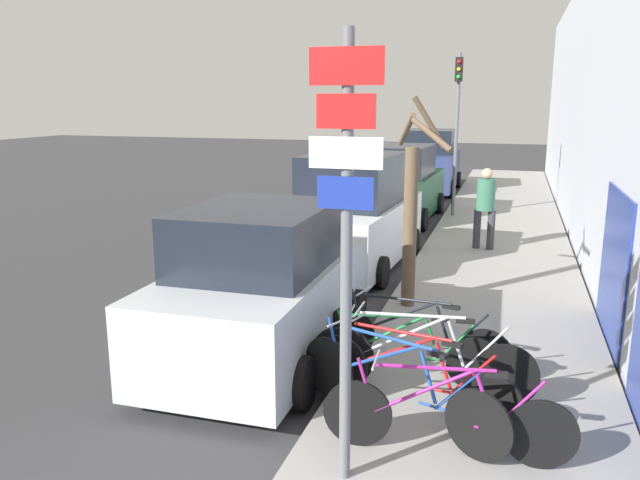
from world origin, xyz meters
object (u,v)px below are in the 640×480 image
(bicycle_2, at_px, (411,378))
(bicycle_4, at_px, (404,353))
(parked_car_2, at_px, (402,186))
(traffic_light, at_px, (457,113))
(bicycle_0, at_px, (446,418))
(parked_car_3, at_px, (430,164))
(bicycle_3, at_px, (422,361))
(bicycle_5, at_px, (415,338))
(signpost, at_px, (346,237))
(parked_car_1, at_px, (354,217))
(parked_car_0, at_px, (263,289))
(pedestrian_near, at_px, (485,203))
(bicycle_1, at_px, (396,388))
(street_tree, at_px, (412,213))

(bicycle_2, distance_m, bicycle_4, 0.71)
(parked_car_2, relative_size, traffic_light, 1.03)
(bicycle_0, xyz_separation_m, parked_car_3, (-2.55, 18.30, 0.52))
(bicycle_3, distance_m, traffic_light, 11.74)
(bicycle_0, xyz_separation_m, bicycle_3, (-0.39, 1.17, 0.02))
(bicycle_4, distance_m, bicycle_5, 0.47)
(signpost, relative_size, parked_car_1, 0.85)
(bicycle_2, distance_m, parked_car_0, 2.56)
(parked_car_2, distance_m, pedestrian_near, 4.41)
(parked_car_0, bearing_deg, bicycle_3, -20.84)
(bicycle_0, relative_size, bicycle_2, 1.00)
(bicycle_0, bearing_deg, parked_car_1, 17.00)
(bicycle_3, height_order, pedestrian_near, pedestrian_near)
(signpost, xyz_separation_m, bicycle_4, (0.18, 2.01, -1.79))
(bicycle_0, bearing_deg, pedestrian_near, -3.18)
(bicycle_4, xyz_separation_m, parked_car_3, (-1.92, 16.88, 0.54))
(signpost, distance_m, bicycle_5, 3.05)
(bicycle_5, relative_size, parked_car_0, 0.56)
(bicycle_4, bearing_deg, bicycle_2, -169.68)
(bicycle_0, relative_size, parked_car_2, 0.50)
(bicycle_0, bearing_deg, traffic_light, 1.37)
(signpost, height_order, parked_car_3, signpost)
(bicycle_4, distance_m, traffic_light, 11.50)
(parked_car_0, bearing_deg, pedestrian_near, 68.59)
(bicycle_1, bearing_deg, parked_car_0, 78.82)
(bicycle_1, height_order, bicycle_4, bicycle_1)
(bicycle_0, distance_m, bicycle_3, 1.23)
(bicycle_2, xyz_separation_m, parked_car_2, (-2.14, 11.56, 0.43))
(bicycle_2, distance_m, bicycle_3, 0.44)
(street_tree, bearing_deg, signpost, -87.31)
(bicycle_0, relative_size, parked_car_1, 0.52)
(bicycle_3, xyz_separation_m, parked_car_3, (-2.16, 17.13, 0.49))
(street_tree, bearing_deg, parked_car_2, 100.90)
(bicycle_1, height_order, parked_car_0, parked_car_0)
(signpost, distance_m, parked_car_1, 7.78)
(street_tree, bearing_deg, parked_car_3, 96.16)
(bicycle_0, height_order, bicycle_3, bicycle_3)
(bicycle_0, relative_size, pedestrian_near, 1.29)
(bicycle_0, distance_m, parked_car_0, 3.33)
(signpost, height_order, bicycle_4, signpost)
(street_tree, bearing_deg, bicycle_1, -82.66)
(traffic_light, bearing_deg, parked_car_3, 103.93)
(parked_car_0, xyz_separation_m, parked_car_3, (0.08, 16.30, 0.12))
(bicycle_1, xyz_separation_m, parked_car_0, (-2.09, 1.57, 0.38))
(parked_car_1, bearing_deg, parked_car_2, 93.36)
(bicycle_1, relative_size, street_tree, 0.70)
(bicycle_2, xyz_separation_m, bicycle_5, (-0.14, 1.15, -0.00))
(pedestrian_near, bearing_deg, parked_car_2, -45.31)
(bicycle_4, bearing_deg, traffic_light, -2.70)
(bicycle_3, bearing_deg, bicycle_0, -162.06)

